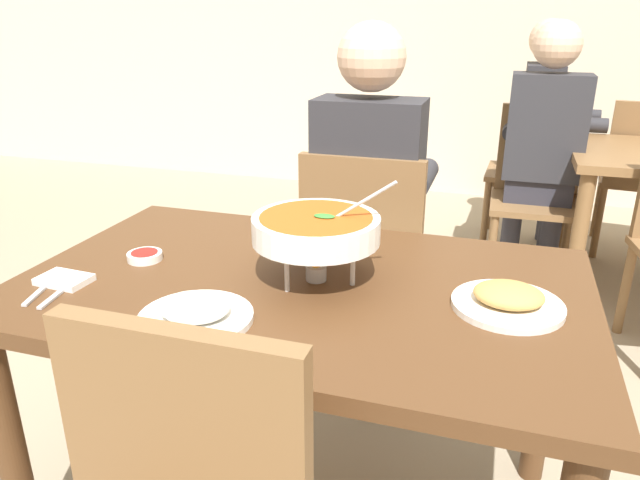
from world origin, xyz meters
name	(u,v)px	position (x,y,z in m)	size (l,w,h in m)	color
dining_table_main	(302,319)	(0.00, 0.00, 0.62)	(1.35, 0.83, 0.73)	#51331C
chair_diner_main	(366,257)	(0.00, 0.70, 0.51)	(0.44, 0.44, 0.90)	brown
diner_main	(370,192)	(0.00, 0.73, 0.75)	(0.40, 0.45, 1.31)	#2D2D38
curry_bowl	(316,229)	(0.03, 0.02, 0.86)	(0.33, 0.30, 0.26)	silver
rice_plate	(195,312)	(-0.14, -0.25, 0.75)	(0.24, 0.24, 0.06)	white
appetizer_plate	(508,300)	(0.47, 0.00, 0.75)	(0.24, 0.24, 0.06)	white
sauce_dish	(145,256)	(-0.43, 0.00, 0.74)	(0.09, 0.09, 0.02)	white
napkin_folded	(64,280)	(-0.53, -0.18, 0.74)	(0.12, 0.08, 0.02)	white
fork_utensil	(43,289)	(-0.55, -0.23, 0.73)	(0.01, 0.17, 0.01)	silver
spoon_utensil	(60,292)	(-0.50, -0.23, 0.73)	(0.01, 0.17, 0.01)	silver
chair_bg_left	(543,163)	(0.66, 2.44, 0.51)	(0.46, 0.46, 0.90)	brown
chair_bg_middle	(537,185)	(0.61, 1.91, 0.51)	(0.45, 0.45, 0.90)	brown
patron_bg_left	(546,123)	(0.65, 2.43, 0.75)	(0.45, 0.40, 1.31)	#2D2D38
patron_bg_middle	(544,141)	(0.61, 1.86, 0.75)	(0.40, 0.45, 1.31)	#2D2D38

